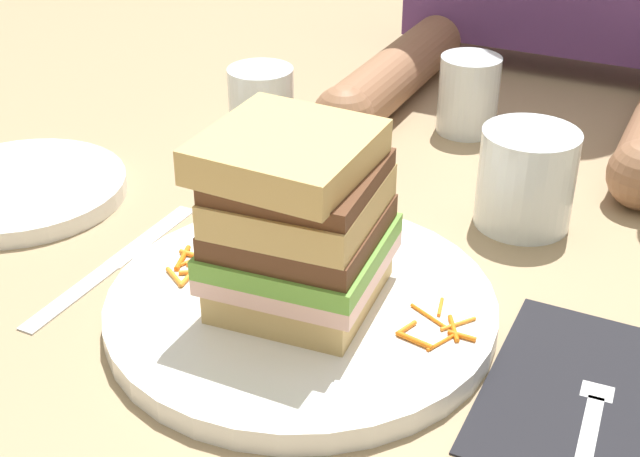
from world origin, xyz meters
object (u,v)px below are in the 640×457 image
object	(u,v)px
fork	(593,416)
sandwich	(299,221)
empty_tumbler_0	(261,108)
knife	(110,266)
main_plate	(301,307)
empty_tumbler_1	(468,95)
side_plate	(21,189)
napkin_dark	(597,397)
juice_glass	(526,183)

from	to	relation	value
fork	sandwich	bearing A→B (deg)	175.54
empty_tumbler_0	sandwich	bearing A→B (deg)	-55.15
knife	empty_tumbler_0	world-z (taller)	empty_tumbler_0
main_plate	empty_tumbler_1	distance (m)	0.37
sandwich	side_plate	world-z (taller)	sandwich
napkin_dark	main_plate	bearing A→B (deg)	-178.54
fork	side_plate	world-z (taller)	side_plate
sandwich	knife	world-z (taller)	sandwich
napkin_dark	juice_glass	bearing A→B (deg)	117.24
knife	empty_tumbler_1	xyz separation A→B (m)	(0.16, 0.38, 0.04)
fork	napkin_dark	bearing A→B (deg)	93.84
napkin_dark	side_plate	world-z (taller)	side_plate
sandwich	empty_tumbler_0	xyz separation A→B (m)	(-0.17, 0.24, -0.04)
napkin_dark	empty_tumbler_1	xyz separation A→B (m)	(-0.20, 0.36, 0.04)
sandwich	fork	bearing A→B (deg)	-4.46
fork	knife	distance (m)	0.37
knife	fork	bearing A→B (deg)	-1.29
empty_tumbler_1	side_plate	world-z (taller)	empty_tumbler_1
knife	juice_glass	bearing A→B (deg)	38.44
sandwich	juice_glass	size ratio (longest dim) A/B	1.51
empty_tumbler_0	side_plate	size ratio (longest dim) A/B	0.43
napkin_dark	knife	world-z (taller)	same
fork	side_plate	distance (m)	0.52
knife	juice_glass	world-z (taller)	juice_glass
fork	juice_glass	xyz separation A→B (m)	(-0.10, 0.22, 0.03)
knife	napkin_dark	bearing A→B (deg)	2.16
napkin_dark	juice_glass	distance (m)	0.23
main_plate	empty_tumbler_1	xyz separation A→B (m)	(0.00, 0.37, 0.03)
napkin_dark	knife	xyz separation A→B (m)	(-0.37, -0.01, 0.00)
napkin_dark	juice_glass	size ratio (longest dim) A/B	2.08
fork	empty_tumbler_1	bearing A→B (deg)	118.21
fork	juice_glass	distance (m)	0.25
side_plate	empty_tumbler_0	bearing A→B (deg)	54.52
sandwich	juice_glass	distance (m)	0.23
knife	juice_glass	size ratio (longest dim) A/B	2.40
main_plate	fork	xyz separation A→B (m)	(0.21, -0.02, -0.00)
empty_tumbler_1	empty_tumbler_0	bearing A→B (deg)	-143.99
empty_tumbler_0	empty_tumbler_1	bearing A→B (deg)	36.01
empty_tumbler_0	juice_glass	bearing A→B (deg)	-8.21
juice_glass	empty_tumbler_1	distance (m)	0.19
juice_glass	empty_tumbler_1	bearing A→B (deg)	122.06
sandwich	napkin_dark	xyz separation A→B (m)	(0.21, 0.01, -0.08)
napkin_dark	empty_tumbler_0	distance (m)	0.45
knife	side_plate	xyz separation A→B (m)	(-0.14, 0.06, 0.01)
main_plate	fork	size ratio (longest dim) A/B	1.65
knife	empty_tumbler_0	size ratio (longest dim) A/B	2.50
empty_tumbler_0	empty_tumbler_1	world-z (taller)	same
juice_glass	side_plate	bearing A→B (deg)	-159.60
main_plate	juice_glass	xyz separation A→B (m)	(0.10, 0.20, 0.03)
sandwich	napkin_dark	world-z (taller)	sandwich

